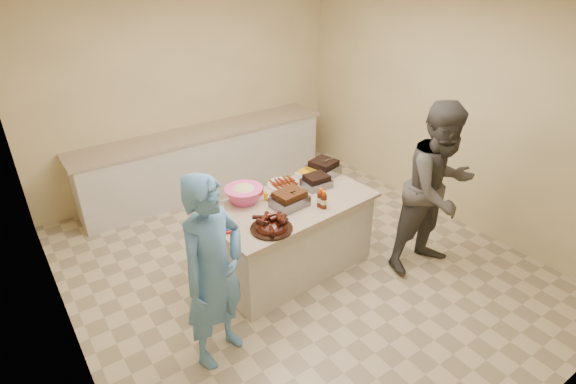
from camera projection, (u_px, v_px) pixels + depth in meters
room at (297, 265)px, 4.99m from camera, size 4.50×5.00×2.70m
back_counter at (205, 161)px, 6.35m from camera, size 3.60×0.64×0.90m
island at (291, 267)px, 4.94m from camera, size 1.80×1.04×0.82m
rib_platter at (272, 229)px, 4.11m from camera, size 0.40×0.40×0.16m
pulled_pork_tray at (290, 206)px, 4.49m from camera, size 0.37×0.29×0.10m
brisket_tray at (316, 187)px, 4.86m from camera, size 0.30×0.25×0.09m
roasting_pan at (323, 175)px, 5.12m from camera, size 0.37×0.37×0.12m
coleslaw_bowl at (244, 202)px, 4.57m from camera, size 0.42×0.42×0.27m
sausage_plate at (282, 185)px, 4.90m from camera, size 0.34×0.34×0.05m
mac_cheese_dish at (310, 175)px, 5.10m from camera, size 0.34×0.29×0.08m
bbq_bottle_a at (323, 208)px, 4.46m from camera, size 0.07×0.07×0.19m
bbq_bottle_b at (320, 206)px, 4.49m from camera, size 0.07×0.07×0.20m
mustard_bottle at (266, 200)px, 4.60m from camera, size 0.04×0.04×0.11m
sauce_bowl at (273, 200)px, 4.61m from camera, size 0.14×0.05×0.14m
plate_stack_large at (219, 224)px, 4.20m from camera, size 0.24×0.24×0.03m
plate_stack_small at (227, 230)px, 4.11m from camera, size 0.17×0.17×0.02m
plastic_cup at (211, 217)px, 4.30m from camera, size 0.11×0.10×0.10m
basket_stack at (253, 196)px, 4.68m from camera, size 0.21×0.18×0.09m
guest_blue at (221, 350)px, 3.92m from camera, size 1.17×1.81×0.41m
guest_gray at (425, 262)px, 5.02m from camera, size 1.06×1.92×0.70m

